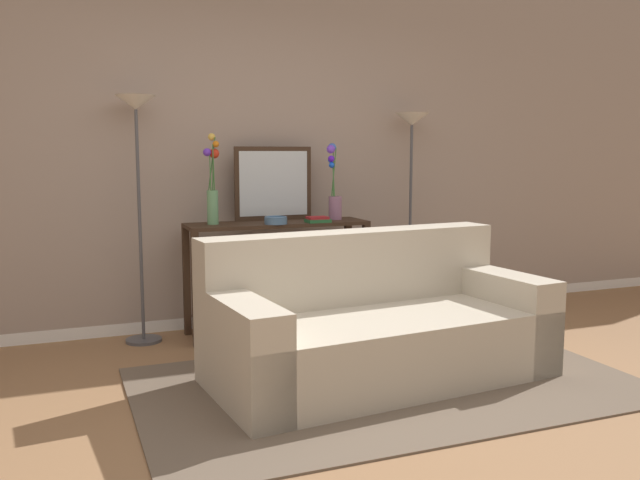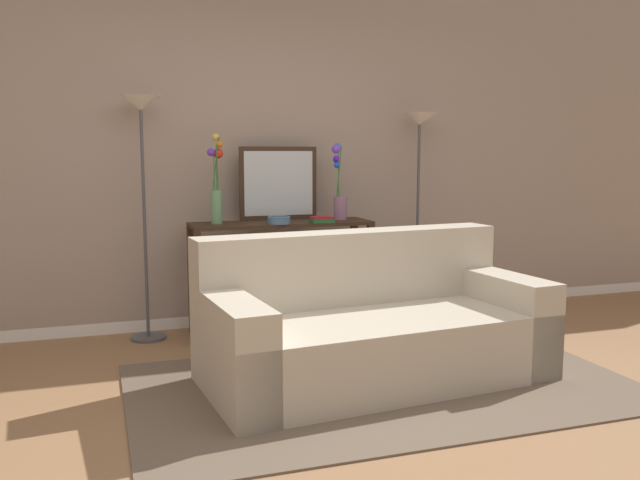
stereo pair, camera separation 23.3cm
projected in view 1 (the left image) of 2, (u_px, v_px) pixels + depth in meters
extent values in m
cube|color=#936B47|center=(362.00, 434.00, 3.32)|extent=(16.00, 16.00, 0.02)
cube|color=white|center=(240.00, 316.00, 5.48)|extent=(12.00, 0.15, 0.09)
cube|color=gray|center=(238.00, 140.00, 5.29)|extent=(12.00, 0.14, 2.78)
cube|color=brown|center=(388.00, 384.00, 3.99)|extent=(2.94, 1.74, 0.01)
cube|color=#BCB29E|center=(381.00, 346.00, 4.06)|extent=(2.12, 1.14, 0.42)
cube|color=#BCB29E|center=(353.00, 266.00, 4.31)|extent=(2.06, 0.45, 0.46)
cube|color=#BCB29E|center=(240.00, 352.00, 3.64)|extent=(0.33, 0.97, 0.60)
cube|color=#BCB29E|center=(496.00, 316.00, 4.45)|extent=(0.33, 0.97, 0.60)
cube|color=#382619|center=(277.00, 224.00, 5.08)|extent=(1.38, 0.40, 0.03)
cube|color=#382619|center=(278.00, 313.00, 5.17)|extent=(1.27, 0.34, 0.01)
cube|color=#382619|center=(196.00, 290.00, 4.73)|extent=(0.05, 0.05, 0.83)
cube|color=#382619|center=(366.00, 277.00, 5.22)|extent=(0.05, 0.05, 0.83)
cube|color=#382619|center=(187.00, 281.00, 5.05)|extent=(0.05, 0.05, 0.83)
cube|color=#382619|center=(348.00, 270.00, 5.54)|extent=(0.05, 0.05, 0.83)
cylinder|color=#4C4C51|center=(144.00, 340.00, 4.91)|extent=(0.26, 0.26, 0.02)
cylinder|color=#4C4C51|center=(140.00, 227.00, 4.80)|extent=(0.02, 0.02, 1.65)
cone|color=silver|center=(136.00, 102.00, 4.69)|extent=(0.28, 0.28, 0.10)
cylinder|color=#4C4C51|center=(409.00, 314.00, 5.72)|extent=(0.26, 0.26, 0.02)
cylinder|color=#4C4C51|center=(410.00, 220.00, 5.61)|extent=(0.02, 0.02, 1.58)
cone|color=silver|center=(412.00, 119.00, 5.50)|extent=(0.28, 0.28, 0.10)
cube|color=#382619|center=(273.00, 183.00, 5.21)|extent=(0.62, 0.02, 0.57)
cube|color=silver|center=(274.00, 183.00, 5.20)|extent=(0.55, 0.01, 0.50)
cylinder|color=#669E6B|center=(213.00, 207.00, 4.90)|extent=(0.08, 0.08, 0.25)
cylinder|color=#3D7538|center=(210.00, 171.00, 4.86)|extent=(0.01, 0.02, 0.28)
sphere|color=#6231CA|center=(207.00, 152.00, 4.84)|extent=(0.06, 0.06, 0.06)
cylinder|color=#3D7538|center=(214.00, 167.00, 4.87)|extent=(0.02, 0.04, 0.33)
sphere|color=orange|center=(216.00, 144.00, 4.84)|extent=(0.05, 0.05, 0.05)
cylinder|color=#3D7538|center=(213.00, 172.00, 4.88)|extent=(0.02, 0.02, 0.27)
sphere|color=red|center=(214.00, 153.00, 4.88)|extent=(0.07, 0.07, 0.07)
cylinder|color=#3D7538|center=(212.00, 164.00, 4.87)|extent=(0.06, 0.02, 0.38)
sphere|color=gold|center=(212.00, 137.00, 4.87)|extent=(0.05, 0.05, 0.05)
cylinder|color=gray|center=(335.00, 208.00, 5.27)|extent=(0.10, 0.10, 0.18)
cylinder|color=#3D7538|center=(334.00, 172.00, 5.25)|extent=(0.05, 0.03, 0.38)
sphere|color=#3E67CE|center=(332.00, 147.00, 5.23)|extent=(0.06, 0.06, 0.06)
cylinder|color=#3D7538|center=(333.00, 173.00, 5.24)|extent=(0.02, 0.04, 0.37)
sphere|color=#7543E1|center=(331.00, 149.00, 5.21)|extent=(0.07, 0.07, 0.07)
cylinder|color=#3D7538|center=(333.00, 178.00, 5.23)|extent=(0.01, 0.02, 0.29)
sphere|color=#561AD7|center=(331.00, 159.00, 5.21)|extent=(0.05, 0.05, 0.05)
cylinder|color=#3D7538|center=(333.00, 178.00, 5.24)|extent=(0.02, 0.03, 0.28)
sphere|color=blue|center=(331.00, 160.00, 5.22)|extent=(0.05, 0.05, 0.05)
cylinder|color=#3D7538|center=(334.00, 181.00, 5.23)|extent=(0.01, 0.03, 0.25)
sphere|color=blue|center=(332.00, 165.00, 5.21)|extent=(0.04, 0.04, 0.04)
cylinder|color=#4C7093|center=(276.00, 221.00, 4.94)|extent=(0.17, 0.17, 0.05)
torus|color=#4C7093|center=(276.00, 217.00, 4.93)|extent=(0.17, 0.17, 0.01)
cube|color=#236033|center=(318.00, 221.00, 5.05)|extent=(0.18, 0.13, 0.03)
cube|color=maroon|center=(317.00, 218.00, 5.05)|extent=(0.15, 0.12, 0.02)
cube|color=#BC3328|center=(209.00, 331.00, 4.98)|extent=(0.05, 0.15, 0.11)
cube|color=gold|center=(215.00, 331.00, 5.00)|extent=(0.04, 0.14, 0.10)
cube|color=maroon|center=(220.00, 329.00, 5.01)|extent=(0.04, 0.13, 0.12)
cube|color=#B77F33|center=(225.00, 330.00, 5.03)|extent=(0.04, 0.16, 0.11)
cube|color=#6B3360|center=(232.00, 329.00, 5.05)|extent=(0.05, 0.15, 0.11)
cube|color=slate|center=(238.00, 328.00, 5.06)|extent=(0.04, 0.16, 0.12)
cube|color=#236033|center=(243.00, 327.00, 5.08)|extent=(0.03, 0.16, 0.13)
cube|color=tan|center=(248.00, 327.00, 5.10)|extent=(0.05, 0.17, 0.11)
cube|color=#1E7075|center=(256.00, 325.00, 5.12)|extent=(0.06, 0.15, 0.13)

